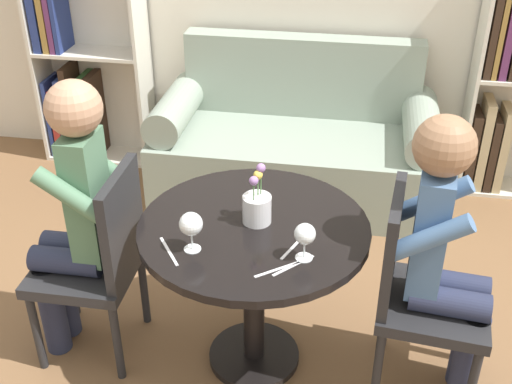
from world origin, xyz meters
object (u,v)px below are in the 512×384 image
Objects in this scene: couch at (296,146)px; wine_glass_right at (305,235)px; flower_vase at (257,206)px; bookshelf_left at (80,63)px; chair_left at (100,257)px; wine_glass_left at (191,225)px; person_right at (447,255)px; chair_right at (417,288)px; person_left at (74,216)px.

couch reaches higher than wine_glass_right.
couch is 6.87× the size of flower_vase.
flower_vase is at bearing -49.54° from bookshelf_left.
chair_left is 0.59m from wine_glass_left.
wine_glass_right is at bearing 112.89° from person_right.
chair_right is 0.73× the size of person_right.
flower_vase is (0.20, 0.22, -0.04)m from wine_glass_left.
chair_left reaches higher than wine_glass_left.
couch is 1.33× the size of person_left.
bookshelf_left reaches higher than wine_glass_right.
person_right is (1.47, 0.01, -0.02)m from person_left.
person_left is 5.17× the size of flower_vase.
person_left is at bearing -89.74° from chair_left.
person_left is at bearing 96.71° from chair_right.
flower_vase is (-0.73, 0.05, 0.11)m from person_right.
person_right is at bearing 89.84° from chair_left.
chair_right is at bearing 12.72° from wine_glass_left.
chair_left is 1.00× the size of chair_right.
wine_glass_right is (0.87, -0.15, 0.32)m from chair_left.
bookshelf_left reaches higher than person_left.
chair_right is 0.57m from wine_glass_right.
person_right is at bearing 89.87° from person_left.
couch is 11.69× the size of wine_glass_right.
chair_left is 0.71× the size of person_left.
chair_right is at bearing -66.73° from couch.
person_left is at bearing 162.53° from wine_glass_left.
couch is 1.74m from person_left.
flower_vase reaches higher than wine_glass_right.
person_right is at bearing -94.05° from chair_right.
flower_vase is at bearing 94.29° from chair_left.
bookshelf_left is 2.59m from wine_glass_right.
person_left is 0.75m from flower_vase.
chair_left is (-0.65, -1.53, 0.18)m from couch.
chair_left is 1.40m from person_right.
wine_glass_left is at bearing -177.70° from wine_glass_right.
wine_glass_left is 0.63× the size of flower_vase.
bookshelf_left is at bearing 123.13° from wine_glass_left.
flower_vase is (0.01, -1.48, 0.47)m from couch.
couch is at bearing 97.27° from wine_glass_right.
person_left is (-0.09, -0.00, 0.20)m from chair_left.
person_right is 0.56m from wine_glass_right.
wine_glass_right is 0.30m from flower_vase.
wine_glass_left is at bearing -56.87° from bookshelf_left.
bookshelf_left reaches higher than person_right.
couch is at bearing 156.64° from chair_left.
chair_left is 0.94m from wine_glass_right.
person_left is 8.80× the size of wine_glass_right.
person_left is 0.97m from wine_glass_right.
person_right reaches higher than chair_right.
person_left reaches higher than couch.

